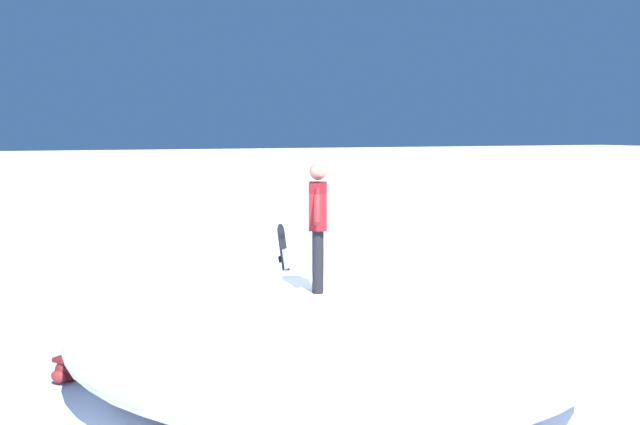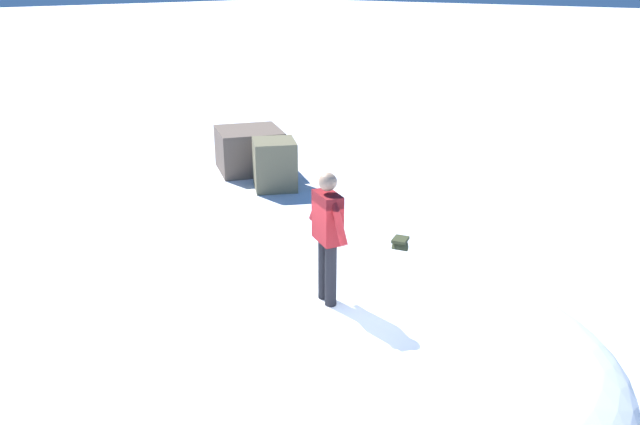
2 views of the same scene
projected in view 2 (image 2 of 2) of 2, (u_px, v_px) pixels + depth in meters
ground at (360, 413)px, 7.69m from camera, size 240.00×240.00×0.00m
snow_mound at (328, 357)px, 7.70m from camera, size 9.02×8.77×1.27m
snowboarder_standing at (327, 230)px, 7.39m from camera, size 0.93×0.49×1.60m
backpack_near at (546, 335)px, 9.03m from camera, size 0.59×0.68×0.35m
backpack_far at (400, 247)px, 11.99m from camera, size 0.43×0.64×0.37m
rock_outcrop at (257, 154)px, 16.81m from camera, size 3.51×2.50×1.21m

